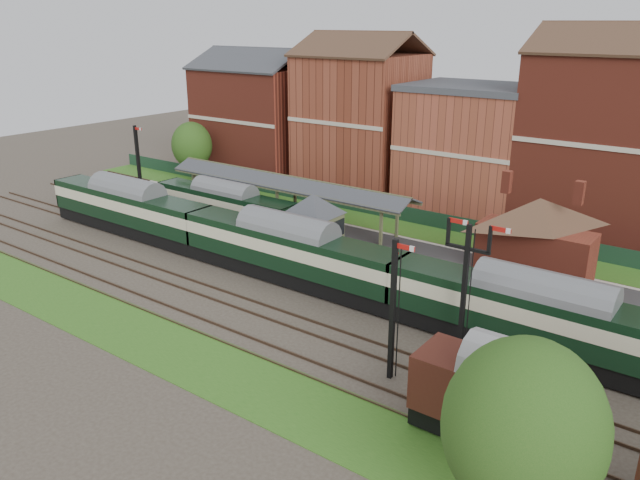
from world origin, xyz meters
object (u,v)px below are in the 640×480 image
Objects in this scene: platform_railcar at (225,205)px; semaphore_bracket at (465,282)px; goods_van_a at (490,396)px; dmu_train at (288,250)px; signal_box at (313,229)px.

semaphore_bracket is at bearing -17.98° from platform_railcar.
semaphore_bracket is 29.26m from platform_railcar.
platform_railcar is 2.33× the size of goods_van_a.
platform_railcar is at bearing 153.17° from dmu_train.
signal_box is 0.73× the size of semaphore_bracket.
dmu_train is 8.15× the size of goods_van_a.
semaphore_bracket is 0.51× the size of platform_railcar.
signal_box is 0.88× the size of goods_van_a.
signal_box is at bearing 92.80° from dmu_train.
semaphore_bracket reaches higher than platform_railcar.
goods_van_a is at bearing -56.75° from semaphore_bracket.
signal_box reaches higher than dmu_train.
dmu_train is at bearing 154.82° from goods_van_a.
dmu_train is at bearing -26.83° from platform_railcar.
goods_van_a is at bearing -32.40° from signal_box.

